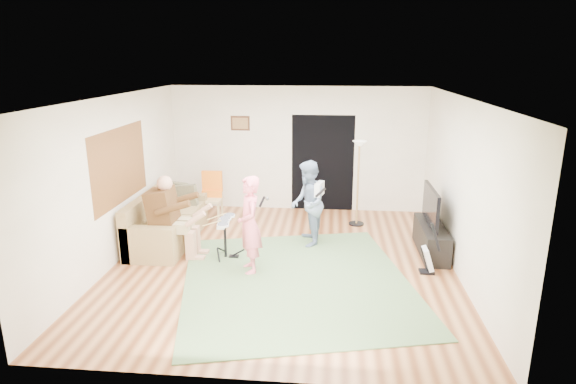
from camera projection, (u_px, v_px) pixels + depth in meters
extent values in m
plane|color=brown|center=(283.00, 263.00, 7.94)|extent=(6.00, 6.00, 0.00)
plane|color=white|center=(283.00, 97.00, 7.21)|extent=(6.00, 6.00, 0.00)
plane|color=brown|center=(120.00, 166.00, 7.97)|extent=(0.00, 2.05, 2.05)
plane|color=black|center=(323.00, 163.00, 10.47)|extent=(2.10, 0.00, 2.10)
cube|color=#3F2314|center=(240.00, 123.00, 10.41)|extent=(0.42, 0.03, 0.32)
cube|color=#507044|center=(296.00, 281.00, 7.30)|extent=(4.11, 4.41, 0.02)
cube|color=#987C4C|center=(169.00, 230.00, 8.84)|extent=(0.89, 1.78, 0.44)
cube|color=#987C4C|center=(148.00, 217.00, 8.82)|extent=(0.17, 2.20, 0.89)
cube|color=#987C4C|center=(185.00, 208.00, 9.77)|extent=(0.89, 0.21, 0.63)
cube|color=#987C4C|center=(149.00, 245.00, 7.86)|extent=(0.89, 0.21, 0.63)
cube|color=#513116|center=(162.00, 208.00, 8.04)|extent=(0.39, 0.51, 0.65)
sphere|color=tan|center=(165.00, 183.00, 7.91)|extent=(0.26, 0.26, 0.26)
cylinder|color=black|center=(225.00, 239.00, 8.08)|extent=(0.04, 0.04, 0.62)
cube|color=white|center=(225.00, 222.00, 8.00)|extent=(0.12, 0.62, 0.04)
imported|color=#FD6E83|center=(250.00, 225.00, 7.45)|extent=(0.54, 0.66, 1.55)
imported|color=#7387A8|center=(308.00, 204.00, 8.55)|extent=(0.68, 0.82, 1.54)
cube|color=black|center=(427.00, 272.00, 7.59)|extent=(0.23, 0.19, 0.03)
cube|color=silver|center=(428.00, 259.00, 7.53)|extent=(0.18, 0.27, 0.36)
cylinder|color=black|center=(436.00, 237.00, 7.42)|extent=(0.19, 0.04, 0.47)
cylinder|color=black|center=(356.00, 224.00, 9.78)|extent=(0.31, 0.31, 0.03)
cylinder|color=#9F7644|center=(358.00, 185.00, 9.56)|extent=(0.04, 0.04, 1.62)
cone|color=white|center=(360.00, 144.00, 9.34)|extent=(0.27, 0.27, 0.11)
cube|color=tan|center=(211.00, 200.00, 9.81)|extent=(0.45, 0.45, 0.04)
cube|color=orange|center=(213.00, 181.00, 9.91)|extent=(0.42, 0.10, 0.44)
cube|color=black|center=(431.00, 239.00, 8.32)|extent=(0.40, 1.40, 0.50)
cube|color=black|center=(431.00, 206.00, 8.16)|extent=(0.06, 1.15, 0.62)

